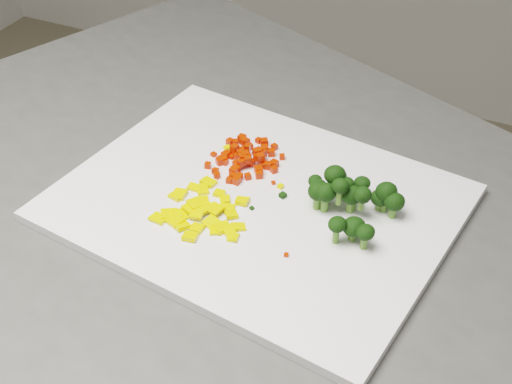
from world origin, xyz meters
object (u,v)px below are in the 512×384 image
at_px(carrot_pile, 246,153).
at_px(broccoli_pile, 350,195).
at_px(pepper_pile, 208,206).
at_px(cutting_board, 256,202).

distance_m(carrot_pile, broccoli_pile, 0.15).
xyz_separation_m(pepper_pile, broccoli_pile, (0.15, 0.06, 0.02)).
distance_m(carrot_pile, pepper_pile, 0.10).
xyz_separation_m(cutting_board, carrot_pile, (-0.04, 0.06, 0.02)).
distance_m(cutting_board, carrot_pile, 0.08).
relative_size(cutting_board, carrot_pile, 4.50).
bearing_deg(broccoli_pile, pepper_pile, -156.87).
xyz_separation_m(cutting_board, broccoli_pile, (0.11, 0.02, 0.03)).
bearing_deg(cutting_board, broccoli_pile, 10.30).
relative_size(cutting_board, pepper_pile, 3.88).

